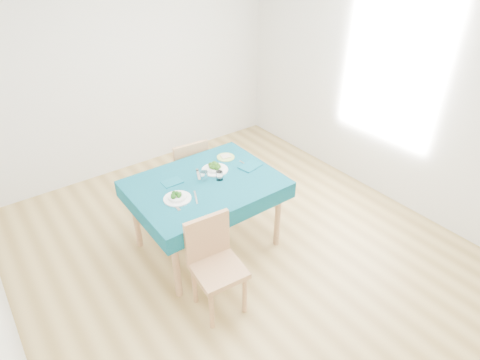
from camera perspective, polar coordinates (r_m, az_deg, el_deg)
room_shell at (r=3.32m, az=0.00°, el=7.26°), size 4.02×4.52×2.73m
table at (r=3.93m, az=-4.74°, el=-4.93°), size 1.35×1.02×0.76m
chair_near at (r=3.26m, az=-3.11°, el=-11.94°), size 0.43×0.46×0.97m
chair_far at (r=4.51m, az=-7.71°, el=1.89°), size 0.43×0.46×0.98m
bowl_near at (r=3.50m, az=-8.93°, el=-2.21°), size 0.24×0.24×0.07m
bowl_far at (r=3.87m, az=-3.61°, el=1.88°), size 0.26×0.26×0.08m
fork_near at (r=3.45m, az=-9.29°, el=-3.50°), size 0.04×0.20×0.00m
knife_near at (r=3.52m, az=-6.31°, el=-2.45°), size 0.10×0.19×0.00m
fork_far at (r=3.83m, az=-5.94°, el=0.76°), size 0.10×0.18×0.00m
knife_far at (r=3.96m, az=1.07°, el=2.10°), size 0.04×0.24×0.00m
napkin_near at (r=3.74m, az=-9.64°, el=-0.31°), size 0.18×0.13×0.01m
napkin_far at (r=3.94m, az=1.47°, el=1.99°), size 0.24×0.19×0.01m
tumbler_center at (r=3.72m, az=-5.12°, el=0.58°), size 0.07×0.07×0.09m
tumbler_side at (r=3.72m, az=-2.95°, el=0.62°), size 0.07×0.07×0.08m
side_plate at (r=4.10m, az=-2.05°, el=3.26°), size 0.18×0.18×0.01m
bread_slice at (r=4.09m, az=-2.06°, el=3.40°), size 0.11×0.11×0.01m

